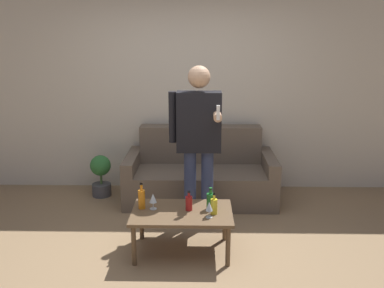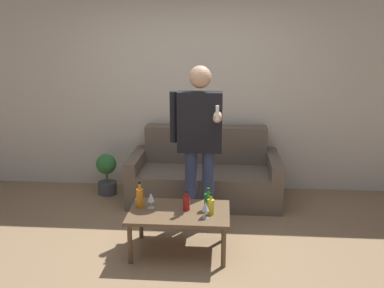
{
  "view_description": "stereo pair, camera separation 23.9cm",
  "coord_description": "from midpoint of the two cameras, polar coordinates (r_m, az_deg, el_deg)",
  "views": [
    {
      "loc": [
        0.2,
        -3.54,
        2.02
      ],
      "look_at": [
        0.12,
        0.6,
        0.95
      ],
      "focal_mm": 40.0,
      "sensor_mm": 36.0,
      "label": 1
    },
    {
      "loc": [
        0.44,
        -3.53,
        2.02
      ],
      "look_at": [
        0.12,
        0.6,
        0.95
      ],
      "focal_mm": 40.0,
      "sensor_mm": 36.0,
      "label": 2
    }
  ],
  "objects": [
    {
      "name": "wine_glass_far",
      "position": [
        4.07,
        -6.91,
        -7.25
      ],
      "size": [
        0.07,
        0.07,
        0.15
      ],
      "color": "silver",
      "rests_on": "coffee_table"
    },
    {
      "name": "bottle_dark",
      "position": [
        4.03,
        -2.12,
        -7.85
      ],
      "size": [
        0.06,
        0.06,
        0.19
      ],
      "color": "#B21E1E",
      "rests_on": "coffee_table"
    },
    {
      "name": "ground_plane",
      "position": [
        4.09,
        -3.59,
        -15.19
      ],
      "size": [
        16.0,
        16.0,
        0.0
      ],
      "primitive_type": "plane",
      "color": "#997A56"
    },
    {
      "name": "bottle_green",
      "position": [
        4.05,
        0.8,
        -7.59
      ],
      "size": [
        0.08,
        0.08,
        0.21
      ],
      "color": "#23752D",
      "rests_on": "coffee_table"
    },
    {
      "name": "wall_back",
      "position": [
        5.59,
        -2.14,
        7.59
      ],
      "size": [
        8.0,
        0.06,
        2.7
      ],
      "color": "beige",
      "rests_on": "ground_plane"
    },
    {
      "name": "bottle_yellow",
      "position": [
        3.95,
        1.2,
        -8.26
      ],
      "size": [
        0.06,
        0.06,
        0.2
      ],
      "color": "yellow",
      "rests_on": "coffee_table"
    },
    {
      "name": "bottle_orange",
      "position": [
        4.1,
        -8.4,
        -7.23
      ],
      "size": [
        0.07,
        0.07,
        0.25
      ],
      "color": "orange",
      "rests_on": "coffee_table"
    },
    {
      "name": "couch",
      "position": [
        5.37,
        -0.16,
        -4.11
      ],
      "size": [
        1.83,
        0.89,
        0.88
      ],
      "color": "#6B5B4C",
      "rests_on": "ground_plane"
    },
    {
      "name": "coffee_table",
      "position": [
        4.06,
        -3.06,
        -9.55
      ],
      "size": [
        0.94,
        0.61,
        0.41
      ],
      "color": "brown",
      "rests_on": "ground_plane"
    },
    {
      "name": "potted_plant",
      "position": [
        5.59,
        -13.26,
        -3.9
      ],
      "size": [
        0.26,
        0.26,
        0.53
      ],
      "color": "#4C4C51",
      "rests_on": "ground_plane"
    },
    {
      "name": "person_standing_front",
      "position": [
        4.44,
        -0.7,
        1.23
      ],
      "size": [
        0.54,
        0.45,
        1.71
      ],
      "color": "navy",
      "rests_on": "ground_plane"
    },
    {
      "name": "wine_glass_near",
      "position": [
        3.87,
        0.52,
        -8.4
      ],
      "size": [
        0.06,
        0.06,
        0.15
      ],
      "color": "silver",
      "rests_on": "coffee_table"
    }
  ]
}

